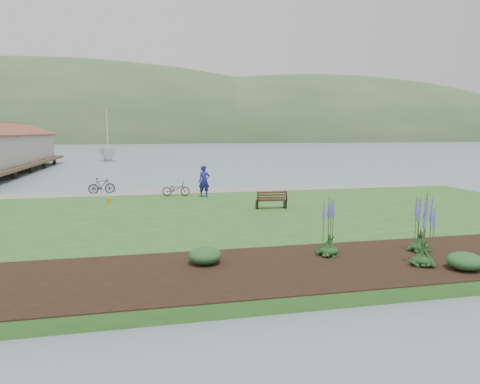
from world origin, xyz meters
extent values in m
plane|color=slate|center=(0.00, 0.00, 0.00)|extent=(600.00, 600.00, 0.00)
cube|color=#2C5E21|center=(0.00, -2.00, 0.20)|extent=(34.00, 20.00, 0.40)
cube|color=gray|center=(0.00, 6.90, 0.42)|extent=(34.00, 2.20, 0.03)
cube|color=black|center=(3.00, -9.80, 0.42)|extent=(24.00, 4.40, 0.04)
cube|color=black|center=(1.87, -0.31, 0.83)|extent=(1.57, 0.65, 0.05)
cube|color=black|center=(1.85, -0.59, 1.12)|extent=(1.54, 0.26, 0.48)
cube|color=black|center=(1.12, -0.25, 0.61)|extent=(0.10, 0.53, 0.42)
cube|color=black|center=(2.61, -0.36, 0.61)|extent=(0.10, 0.53, 0.42)
imported|color=navy|center=(-0.99, 4.31, 1.52)|extent=(0.88, 0.66, 2.24)
imported|color=black|center=(-2.65, 5.07, 0.84)|extent=(0.79, 1.74, 0.88)
imported|color=black|center=(-7.24, 7.17, 0.90)|extent=(0.75, 1.71, 0.99)
imported|color=silver|center=(-10.00, 45.80, 0.00)|extent=(11.68, 11.78, 24.01)
cube|color=orange|center=(-6.47, 3.17, 0.56)|extent=(0.28, 0.34, 0.32)
ellipsoid|color=#133614|center=(3.50, -10.55, 0.59)|extent=(0.62, 0.62, 0.31)
cone|color=#4848A8|center=(3.50, -10.55, 1.69)|extent=(0.40, 0.40, 1.88)
ellipsoid|color=#133614|center=(4.33, -9.21, 0.59)|extent=(0.62, 0.62, 0.31)
cone|color=#4848A8|center=(4.33, -9.21, 1.69)|extent=(0.36, 0.36, 1.89)
ellipsoid|color=#133614|center=(1.21, -9.01, 0.59)|extent=(0.62, 0.62, 0.31)
cone|color=#4848A8|center=(1.21, -9.01, 1.71)|extent=(0.36, 0.36, 1.93)
ellipsoid|color=#1E4C21|center=(-2.75, -9.01, 0.69)|extent=(0.99, 0.99, 0.49)
ellipsoid|color=#1E4C21|center=(4.42, -11.14, 0.68)|extent=(0.98, 0.98, 0.49)
camera|label=1|loc=(-4.35, -21.28, 4.34)|focal=32.00mm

